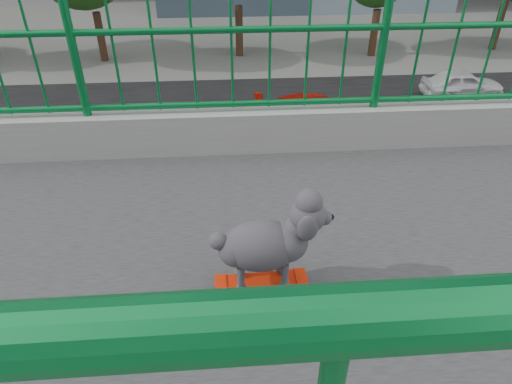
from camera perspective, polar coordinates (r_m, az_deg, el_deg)
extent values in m
cube|color=black|center=(17.17, -13.52, 2.86)|extent=(18.00, 90.00, 0.02)
cylinder|color=black|center=(29.15, -18.81, 17.86)|extent=(0.44, 0.44, 2.73)
cylinder|color=black|center=(28.70, -2.12, 19.44)|extent=(0.44, 0.44, 2.87)
cylinder|color=black|center=(29.55, 14.52, 18.67)|extent=(0.44, 0.44, 2.66)
cylinder|color=black|center=(33.44, 28.03, 17.99)|extent=(0.44, 0.44, 3.01)
cube|color=red|center=(2.20, 0.69, -11.23)|extent=(0.14, 0.44, 0.01)
cube|color=#99999E|center=(2.20, -3.02, -11.81)|extent=(0.08, 0.03, 0.02)
cylinder|color=#100691|center=(2.25, -3.12, -10.95)|extent=(0.03, 0.05, 0.05)
sphere|color=yellow|center=(2.25, -3.12, -10.95)|extent=(0.02, 0.02, 0.02)
cylinder|color=#100691|center=(2.17, -2.91, -13.04)|extent=(0.03, 0.05, 0.05)
sphere|color=yellow|center=(2.17, -2.91, -13.04)|extent=(0.02, 0.02, 0.02)
cube|color=#99999E|center=(2.23, 4.34, -11.21)|extent=(0.08, 0.03, 0.02)
cylinder|color=#100691|center=(2.27, 4.08, -10.38)|extent=(0.03, 0.05, 0.05)
sphere|color=yellow|center=(2.27, 4.08, -10.38)|extent=(0.02, 0.02, 0.02)
cylinder|color=#100691|center=(2.19, 4.59, -12.41)|extent=(0.03, 0.05, 0.05)
sphere|color=yellow|center=(2.19, 4.59, -12.41)|extent=(0.02, 0.02, 0.02)
ellipsoid|color=#343137|center=(2.04, 0.73, -6.70)|extent=(0.24, 0.36, 0.24)
sphere|color=#343137|center=(1.98, 6.50, -2.86)|extent=(0.16, 0.16, 0.16)
sphere|color=black|center=(2.01, 9.37, -3.10)|extent=(0.03, 0.03, 0.03)
sphere|color=#343137|center=(2.00, -4.78, -6.10)|extent=(0.08, 0.08, 0.08)
cylinder|color=#343137|center=(2.19, 3.16, -8.57)|extent=(0.03, 0.03, 0.15)
cylinder|color=#343137|center=(2.12, 3.60, -10.42)|extent=(0.03, 0.03, 0.15)
cylinder|color=#343137|center=(2.17, -2.12, -8.98)|extent=(0.03, 0.03, 0.15)
cylinder|color=#343137|center=(2.10, -1.88, -10.87)|extent=(0.03, 0.03, 0.15)
imported|color=red|center=(11.36, 14.02, -10.81)|extent=(1.88, 4.67, 1.59)
imported|color=red|center=(14.99, 23.58, -1.00)|extent=(1.54, 4.41, 1.45)
imported|color=red|center=(19.27, 7.74, 9.56)|extent=(2.11, 5.19, 1.51)
imported|color=silver|center=(24.72, 24.37, 12.19)|extent=(1.54, 3.83, 1.31)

